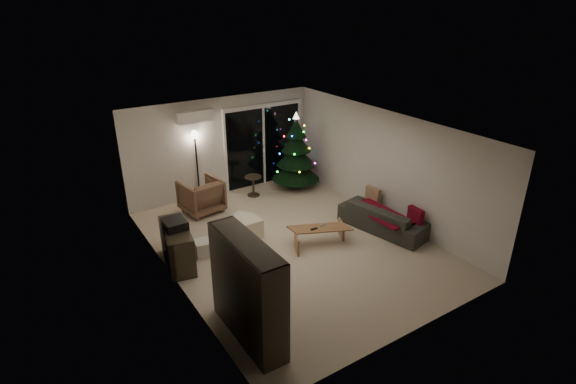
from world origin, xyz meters
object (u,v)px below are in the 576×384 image
at_px(bookshelf, 235,295).
at_px(coffee_table, 320,236).
at_px(media_cabinet, 177,246).
at_px(christmas_tree, 296,150).
at_px(sofa, 384,218).
at_px(armchair, 201,196).

height_order(bookshelf, coffee_table, bookshelf).
relative_size(media_cabinet, christmas_tree, 0.61).
xyz_separation_m(coffee_table, christmas_tree, (1.29, 2.83, 0.83)).
bearing_deg(media_cabinet, christmas_tree, 36.18).
height_order(media_cabinet, coffee_table, media_cabinet).
xyz_separation_m(sofa, christmas_tree, (-0.27, 3.09, 0.74)).
height_order(sofa, christmas_tree, christmas_tree).
distance_m(media_cabinet, coffee_table, 2.88).
bearing_deg(coffee_table, sofa, 14.76).
bearing_deg(media_cabinet, armchair, 66.07).
height_order(sofa, coffee_table, sofa).
distance_m(sofa, christmas_tree, 3.19).
bearing_deg(armchair, sofa, 126.63).
relative_size(armchair, coffee_table, 0.74).
bearing_deg(sofa, media_cabinet, 63.22).
relative_size(armchair, christmas_tree, 0.43).
distance_m(armchair, coffee_table, 3.13).
bearing_deg(coffee_table, media_cabinet, -173.40).
xyz_separation_m(armchair, sofa, (3.02, -3.02, -0.11)).
bearing_deg(christmas_tree, bookshelf, -132.04).
relative_size(armchair, sofa, 0.45).
xyz_separation_m(media_cabinet, sofa, (4.30, -1.13, -0.10)).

